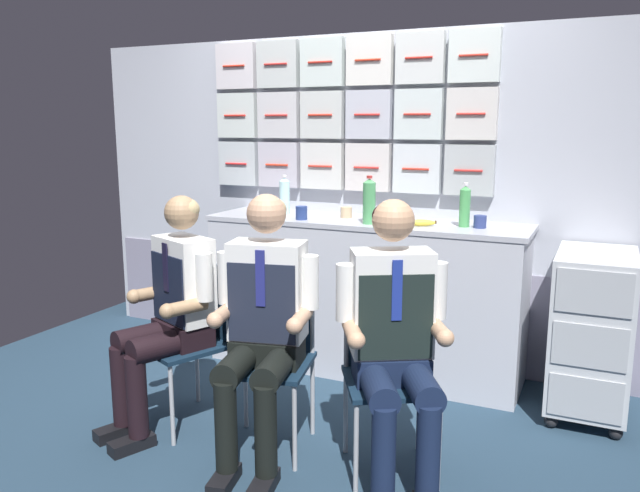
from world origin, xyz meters
TOP-DOWN VIEW (x-y plane):
  - ground at (0.00, 0.00)m, footprint 4.80×4.80m
  - galley_bulkhead at (-0.02, 1.37)m, footprint 4.20×0.14m
  - galley_counter at (0.11, 1.09)m, footprint 2.03×0.53m
  - service_trolley at (1.46, 1.01)m, footprint 0.40×0.65m
  - folding_chair_left at (-0.45, 0.08)m, footprint 0.53×0.53m
  - crew_member_left at (-0.51, -0.07)m, footprint 0.53×0.65m
  - folding_chair_center at (0.03, 0.03)m, footprint 0.48×0.48m
  - crew_member_center at (0.07, -0.13)m, footprint 0.51×0.65m
  - folding_chair_right at (0.61, 0.06)m, footprint 0.54×0.54m
  - crew_member_right at (0.69, -0.08)m, footprint 0.59×0.68m
  - water_bottle_tall at (-0.48, 1.13)m, footprint 0.07×0.07m
  - water_bottle_blue_cap at (0.19, 0.95)m, footprint 0.08×0.08m
  - water_bottle_clear at (0.73, 1.08)m, footprint 0.06×0.06m
  - espresso_cup_small at (0.82, 1.07)m, footprint 0.07×0.07m
  - paper_cup_tan at (-0.26, 0.94)m, footprint 0.07×0.07m
  - coffee_cup_spare at (0.31, 1.22)m, footprint 0.08×0.08m
  - coffee_cup_white at (-0.03, 1.13)m, footprint 0.07×0.07m
  - snack_banana at (0.50, 1.00)m, footprint 0.17×0.10m

SIDE VIEW (x-z plane):
  - ground at x=0.00m, z-range -0.04..0.00m
  - service_trolley at x=1.46m, z-range 0.03..0.93m
  - galley_counter at x=0.11m, z-range 0.00..0.98m
  - folding_chair_left at x=-0.45m, z-range 0.10..0.94m
  - folding_chair_center at x=0.03m, z-range 0.10..0.94m
  - folding_chair_right at x=0.61m, z-range 0.10..0.94m
  - crew_member_left at x=-0.51m, z-range 0.06..1.27m
  - crew_member_center at x=0.07m, z-range 0.06..1.32m
  - crew_member_right at x=0.69m, z-range 0.06..1.32m
  - snack_banana at x=0.50m, z-range 0.98..1.02m
  - coffee_cup_white at x=-0.03m, z-range 0.99..1.05m
  - espresso_cup_small at x=0.82m, z-range 0.99..1.06m
  - coffee_cup_spare at x=0.31m, z-range 0.99..1.07m
  - paper_cup_tan at x=-0.26m, z-range 0.99..1.07m
  - water_bottle_clear at x=0.73m, z-range 0.98..1.23m
  - water_bottle_tall at x=-0.48m, z-range 0.98..1.24m
  - water_bottle_blue_cap at x=0.19m, z-range 0.98..1.27m
  - galley_bulkhead at x=-0.02m, z-range 0.05..2.20m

